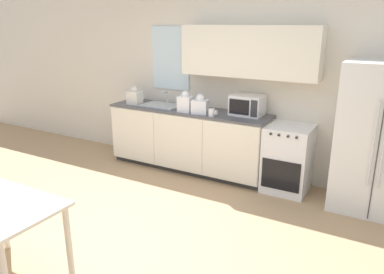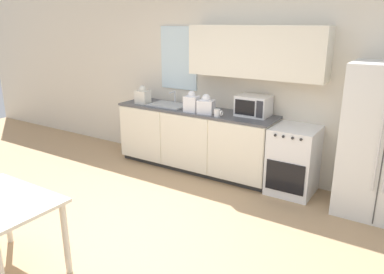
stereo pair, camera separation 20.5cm
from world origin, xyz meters
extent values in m
plane|color=tan|center=(0.00, 0.00, 0.00)|extent=(12.00, 12.00, 0.00)
cube|color=beige|center=(0.00, 2.40, 1.35)|extent=(12.00, 0.06, 2.70)
cube|color=silver|center=(-1.00, 2.36, 1.63)|extent=(0.65, 0.04, 0.95)
cube|color=silver|center=(0.34, 2.21, 1.79)|extent=(1.89, 0.32, 0.67)
cube|color=#333333|center=(-0.53, 2.11, 0.04)|extent=(2.45, 0.54, 0.08)
cube|color=silver|center=(-0.53, 2.08, 0.49)|extent=(2.45, 0.60, 0.83)
cube|color=silver|center=(-1.34, 1.77, 0.49)|extent=(0.80, 0.01, 0.81)
cube|color=silver|center=(-0.53, 1.77, 0.49)|extent=(0.80, 0.01, 0.81)
cube|color=silver|center=(0.29, 1.77, 0.49)|extent=(0.80, 0.01, 0.81)
cube|color=#4C4C51|center=(-0.53, 2.08, 0.92)|extent=(2.48, 0.62, 0.03)
cube|color=white|center=(1.00, 2.08, 0.44)|extent=(0.57, 0.59, 0.89)
cube|color=black|center=(1.00, 1.78, 0.31)|extent=(0.49, 0.01, 0.39)
cylinder|color=#262626|center=(0.84, 1.78, 0.84)|extent=(0.03, 0.02, 0.03)
cylinder|color=#262626|center=(0.94, 1.78, 0.84)|extent=(0.03, 0.02, 0.03)
cylinder|color=#262626|center=(1.05, 1.78, 0.84)|extent=(0.03, 0.02, 0.03)
cylinder|color=#262626|center=(1.16, 1.78, 0.84)|extent=(0.03, 0.02, 0.03)
cube|color=#3F3F3F|center=(2.05, 1.71, 0.88)|extent=(0.01, 0.01, 1.70)
cylinder|color=silver|center=(2.00, 1.68, 0.92)|extent=(0.02, 0.02, 0.97)
cube|color=#B7BABC|center=(-1.00, 2.08, 0.95)|extent=(0.58, 0.41, 0.02)
cylinder|color=silver|center=(-1.00, 2.24, 1.05)|extent=(0.02, 0.02, 0.18)
cylinder|color=silver|center=(-1.00, 2.17, 1.13)|extent=(0.02, 0.14, 0.02)
cube|color=silver|center=(0.36, 2.18, 1.08)|extent=(0.44, 0.33, 0.28)
cube|color=black|center=(0.31, 2.01, 1.08)|extent=(0.28, 0.01, 0.20)
cube|color=#2D2D33|center=(0.52, 2.01, 1.08)|extent=(0.09, 0.01, 0.22)
cylinder|color=white|center=(-0.03, 1.87, 0.99)|extent=(0.09, 0.09, 0.10)
torus|color=white|center=(0.04, 1.87, 1.00)|extent=(0.02, 0.08, 0.08)
cube|color=white|center=(-0.48, 1.92, 1.05)|extent=(0.21, 0.18, 0.22)
sphere|color=white|center=(-0.48, 1.92, 1.19)|extent=(0.11, 0.11, 0.11)
cube|color=silver|center=(-1.42, 1.97, 1.04)|extent=(0.20, 0.17, 0.20)
sphere|color=silver|center=(-1.42, 1.97, 1.17)|extent=(0.11, 0.11, 0.11)
cube|color=white|center=(-0.25, 1.94, 1.03)|extent=(0.25, 0.23, 0.19)
sphere|color=white|center=(-0.25, 1.94, 1.15)|extent=(0.14, 0.14, 0.12)
cylinder|color=beige|center=(-1.06, -0.65, 0.35)|extent=(0.06, 0.06, 0.70)
cylinder|color=beige|center=(-0.15, -0.65, 0.35)|extent=(0.06, 0.06, 0.70)
camera|label=1|loc=(2.17, -2.58, 2.18)|focal=35.00mm
camera|label=2|loc=(2.35, -2.47, 2.18)|focal=35.00mm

